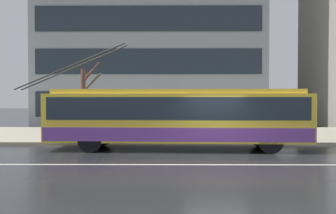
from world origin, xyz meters
name	(u,v)px	position (x,y,z in m)	size (l,w,h in m)	color
ground_plane	(218,159)	(0.00, 0.00, 0.00)	(160.00, 160.00, 0.00)	#222326
sidewalk_slab	(199,134)	(0.00, 9.27, 0.07)	(80.00, 10.00, 0.14)	gray
lane_centre_line	(223,165)	(0.00, -1.20, 0.00)	(72.00, 0.14, 0.01)	silver
trolleybus	(178,116)	(-1.50, 2.67, 1.52)	(13.27, 2.94, 4.83)	yellow
pedestrian_at_shelter	(173,110)	(-1.72, 6.25, 1.69)	(1.45, 1.45, 1.92)	#1F214B
pedestrian_approaching_curb	(117,108)	(-4.86, 6.59, 1.82)	(1.33, 1.33, 2.04)	#4D434C
street_tree_bare	(84,97)	(-6.65, 6.51, 2.40)	(1.44, 1.86, 4.22)	brown
office_tower_corner_left	(153,17)	(-3.65, 23.52, 10.66)	(19.93, 15.50, 21.31)	#8D969D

